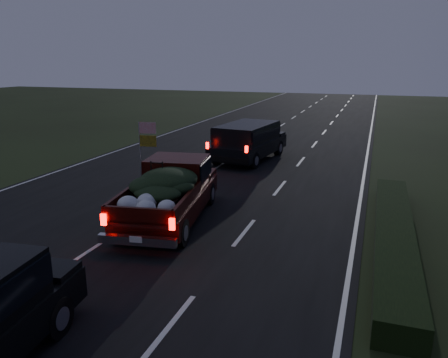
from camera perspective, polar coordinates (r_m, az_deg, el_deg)
The scene contains 5 objects.
ground at distance 12.67m, azimuth -16.77°, elevation -8.77°, with size 120.00×120.00×0.00m, color black.
road_asphalt at distance 12.66m, azimuth -16.77°, elevation -8.73°, with size 14.00×120.00×0.02m, color black.
hedge_row at distance 13.14m, azimuth 21.31°, elevation -6.88°, with size 1.00×10.00×0.60m, color black.
pickup_truck at distance 14.04m, azimuth -7.12°, elevation -1.25°, with size 2.86×5.64×2.82m.
lead_suv at distance 22.45m, azimuth 3.16°, elevation 5.38°, with size 2.88×5.60×1.54m.
Camera 1 is at (7.06, -9.24, 5.03)m, focal length 35.00 mm.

